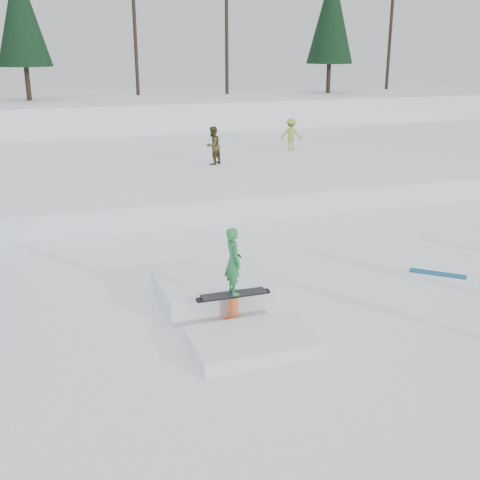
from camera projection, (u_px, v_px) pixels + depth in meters
name	position (u px, v px, depth m)	size (l,w,h in m)	color
ground	(248.00, 317.00, 13.06)	(120.00, 120.00, 0.00)	white
snow_berm	(95.00, 115.00, 39.66)	(60.00, 14.00, 2.40)	white
snow_midrise	(130.00, 166.00, 27.32)	(50.00, 18.00, 0.80)	white
treeline	(190.00, 15.00, 38.09)	(40.24, 4.22, 10.50)	black
walker_olive	(213.00, 146.00, 25.30)	(0.78, 0.61, 1.60)	#3B3615
walker_ygreen	(291.00, 134.00, 28.75)	(0.97, 0.56, 1.51)	#93AA32
loose_board_teal	(438.00, 274.00, 15.51)	(1.40, 0.28, 0.03)	navy
jib_rail_feature	(225.00, 299.00, 13.22)	(2.60, 4.40, 2.11)	white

